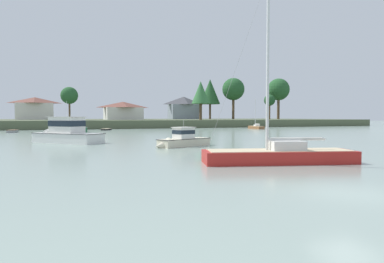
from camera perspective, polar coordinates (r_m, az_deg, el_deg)
The scene contains 18 objects.
ground_plane at distance 15.33m, azimuth 23.83°, elevation -9.09°, with size 400.00×400.00×0.00m, color gray.
far_shore_bank at distance 114.00m, azimuth -15.56°, elevation 1.37°, with size 165.79×57.47×2.04m, color #4C563D.
cruiser_green at distance 68.66m, azimuth -18.88°, elevation 0.27°, with size 7.22×8.07×4.37m.
cruiser_cream at distance 35.09m, azimuth -1.95°, elevation -1.76°, with size 6.71×4.06×3.28m.
sailboat_red at distance 23.55m, azimuth 13.93°, elevation -4.31°, with size 10.12×5.11×12.59m.
cruiser_white at distance 43.42m, azimuth -20.30°, elevation -0.70°, with size 8.60×9.13×5.84m.
dinghy_grey at distance 74.27m, azimuth -27.13°, elevation -0.00°, with size 1.84×4.04×0.69m.
dinghy_black at distance 79.19m, azimuth -13.75°, elevation 0.30°, with size 2.68×3.24×0.48m.
sailboat_wood at distance 86.33m, azimuth 10.36°, elevation 0.55°, with size 2.07×6.12×7.97m.
shore_tree_inland_c at distance 99.15m, azimuth 1.41°, elevation 6.30°, with size 5.13×5.13×10.85m.
shore_tree_right_mid at distance 95.14m, azimuth -19.30°, elevation 5.52°, with size 4.33×4.33×8.49m.
shore_tree_inland_b at distance 126.64m, azimuth 2.95°, elevation 6.46°, with size 7.27×7.27×14.29m.
shore_tree_far_right at distance 125.89m, azimuth 6.73°, elevation 6.80°, with size 7.86×7.86×14.56m.
shore_tree_inland_a at distance 116.42m, azimuth 12.48°, elevation 4.92°, with size 3.59×3.59×7.99m.
shore_tree_center_left at distance 127.91m, azimuth 13.87°, elevation 6.61°, with size 7.68×7.68×14.31m.
cottage_eastern at distance 111.07m, azimuth -11.14°, elevation 3.39°, with size 11.73×10.51×5.52m.
cottage_hillside at distance 129.68m, azimuth -1.37°, elevation 3.92°, with size 11.31×6.88×8.25m.
cottage_behind_trees at distance 120.78m, azimuth -24.14°, elevation 3.49°, with size 11.58×8.14×6.98m.
Camera 1 is at (-10.61, -10.64, 3.01)m, focal length 32.85 mm.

